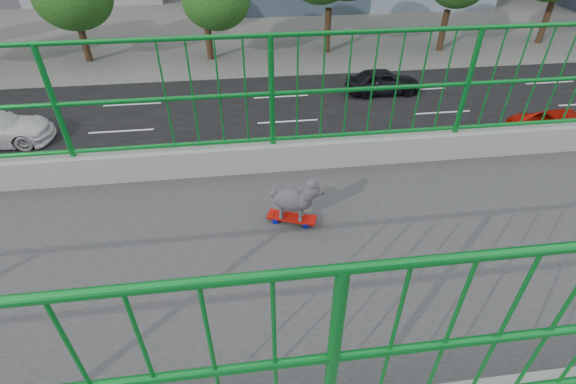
# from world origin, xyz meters

# --- Properties ---
(road) EXTENTS (18.00, 90.00, 0.02)m
(road) POSITION_xyz_m (-13.00, 0.00, 0.01)
(road) COLOR black
(road) RESTS_ON ground
(footbridge) EXTENTS (3.00, 24.00, 7.00)m
(footbridge) POSITION_xyz_m (0.00, 0.00, 5.22)
(footbridge) COLOR #2D2D2F
(footbridge) RESTS_ON ground
(railing) EXTENTS (3.00, 24.00, 1.42)m
(railing) POSITION_xyz_m (0.00, 0.00, 7.21)
(railing) COLOR gray
(railing) RESTS_ON footbridge
(skateboard) EXTENTS (0.27, 0.46, 0.06)m
(skateboard) POSITION_xyz_m (-0.48, -1.92, 7.04)
(skateboard) COLOR #C20E06
(skateboard) RESTS_ON footbridge
(poodle) EXTENTS (0.29, 0.45, 0.40)m
(poodle) POSITION_xyz_m (-0.47, -1.90, 7.27)
(poodle) COLOR #2C2A2F
(poodle) RESTS_ON skateboard
(car_0) EXTENTS (1.59, 3.94, 1.34)m
(car_0) POSITION_xyz_m (-6.00, -1.61, 0.67)
(car_0) COLOR black
(car_0) RESTS_ON ground
(car_1) EXTENTS (1.38, 3.97, 1.31)m
(car_1) POSITION_xyz_m (-9.20, 6.27, 0.65)
(car_1) COLOR gray
(car_1) RESTS_ON ground
(car_2) EXTENTS (2.39, 5.19, 1.44)m
(car_2) POSITION_xyz_m (-12.40, 12.26, 0.72)
(car_2) COLOR #BE1307
(car_2) RESTS_ON ground
(car_4) EXTENTS (1.63, 4.04, 1.38)m
(car_4) POSITION_xyz_m (-18.80, 5.65, 0.69)
(car_4) COLOR black
(car_4) RESTS_ON ground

